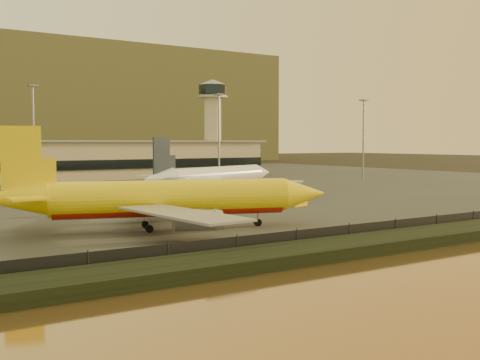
{
  "coord_description": "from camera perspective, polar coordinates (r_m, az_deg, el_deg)",
  "views": [
    {
      "loc": [
        -48.17,
        -64.79,
        12.21
      ],
      "look_at": [
        3.04,
        12.0,
        6.38
      ],
      "focal_mm": 45.0,
      "sensor_mm": 36.0,
      "label": 1
    }
  ],
  "objects": [
    {
      "name": "white_narrowbody_jet",
      "position": [
        139.71,
        -2.38,
        0.29
      ],
      "size": [
        44.02,
        41.68,
        13.07
      ],
      "rotation": [
        0.0,
        0.0,
        0.35
      ],
      "color": "silver",
      "rests_on": "tarmac"
    },
    {
      "name": "gse_vehicle_yellow",
      "position": [
        113.24,
        5.51,
        -2.06
      ],
      "size": [
        4.04,
        2.52,
        1.69
      ],
      "primitive_type": "cube",
      "rotation": [
        0.0,
        0.0,
        0.24
      ],
      "color": "yellow",
      "rests_on": "tarmac"
    },
    {
      "name": "gse_vehicle_white",
      "position": [
        102.29,
        -16.66,
        -2.83
      ],
      "size": [
        3.71,
        2.03,
        1.59
      ],
      "primitive_type": "cube",
      "rotation": [
        0.0,
        0.0,
        0.13
      ],
      "color": "silver",
      "rests_on": "tarmac"
    },
    {
      "name": "tarmac",
      "position": [
        167.33,
        -16.88,
        -0.69
      ],
      "size": [
        320.0,
        220.0,
        0.2
      ],
      "primitive_type": "cube",
      "color": "#2D2D2D",
      "rests_on": "ground"
    },
    {
      "name": "dhl_cargo_jet",
      "position": [
        83.06,
        -7.08,
        -1.8
      ],
      "size": [
        46.14,
        44.0,
        14.09
      ],
      "rotation": [
        0.0,
        0.0,
        -0.31
      ],
      "color": "yellow",
      "rests_on": "tarmac"
    },
    {
      "name": "ground",
      "position": [
        81.65,
        2.91,
        -4.99
      ],
      "size": [
        900.0,
        900.0,
        0.0
      ],
      "primitive_type": "plane",
      "color": "black",
      "rests_on": "ground"
    },
    {
      "name": "apron_light_masts",
      "position": [
        153.44,
        -9.41,
        4.87
      ],
      "size": [
        152.2,
        12.2,
        25.4
      ],
      "color": "slate",
      "rests_on": "tarmac"
    },
    {
      "name": "perimeter_fence",
      "position": [
        71.57,
        9.16,
        -5.2
      ],
      "size": [
        300.0,
        0.05,
        2.2
      ],
      "primitive_type": "cube",
      "color": "black",
      "rests_on": "tarmac"
    },
    {
      "name": "control_tower",
      "position": [
        228.88,
        -2.6,
        5.98
      ],
      "size": [
        11.2,
        11.2,
        35.5
      ],
      "color": "tan",
      "rests_on": "tarmac"
    },
    {
      "name": "embankment",
      "position": [
        68.83,
        11.43,
        -6.08
      ],
      "size": [
        320.0,
        7.0,
        1.4
      ],
      "primitive_type": "cube",
      "color": "black",
      "rests_on": "ground"
    }
  ]
}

